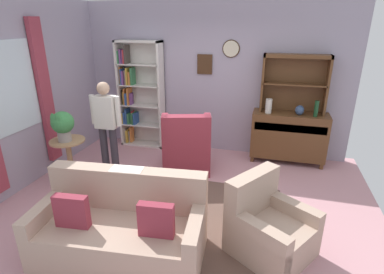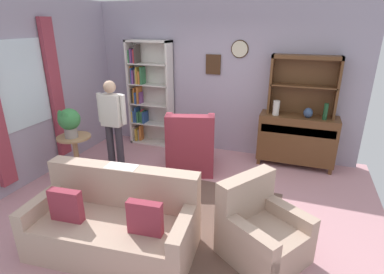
{
  "view_description": "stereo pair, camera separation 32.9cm",
  "coord_description": "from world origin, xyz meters",
  "px_view_note": "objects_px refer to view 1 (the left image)",
  "views": [
    {
      "loc": [
        1.13,
        -3.58,
        2.44
      ],
      "look_at": [
        0.1,
        0.2,
        0.95
      ],
      "focal_mm": 28.67,
      "sensor_mm": 36.0,
      "label": 1
    },
    {
      "loc": [
        1.44,
        -3.48,
        2.44
      ],
      "look_at": [
        0.1,
        0.2,
        0.95
      ],
      "focal_mm": 28.67,
      "sensor_mm": 36.0,
      "label": 2
    }
  ],
  "objects_px": {
    "vase_tall": "(269,106)",
    "armchair_floral": "(269,229)",
    "bookshelf": "(138,95)",
    "wingback_chair": "(186,150)",
    "sideboard_hutch": "(295,76)",
    "vase_round": "(300,110)",
    "plant_stand": "(70,157)",
    "potted_plant_large": "(62,124)",
    "couch_floral": "(122,228)",
    "potted_plant_small": "(96,178)",
    "sideboard": "(288,135)",
    "coffee_table": "(152,189)",
    "bottle_wine": "(316,109)",
    "book_stack": "(143,183)"
  },
  "relations": [
    {
      "from": "couch_floral",
      "to": "armchair_floral",
      "type": "bearing_deg",
      "value": 15.83
    },
    {
      "from": "bookshelf",
      "to": "sideboard_hutch",
      "type": "distance_m",
      "value": 3.0
    },
    {
      "from": "vase_round",
      "to": "potted_plant_large",
      "type": "xyz_separation_m",
      "value": [
        -3.43,
        -1.73,
        0.0
      ]
    },
    {
      "from": "vase_tall",
      "to": "book_stack",
      "type": "xyz_separation_m",
      "value": [
        -1.45,
        -2.16,
        -0.57
      ]
    },
    {
      "from": "vase_tall",
      "to": "potted_plant_small",
      "type": "relative_size",
      "value": 0.75
    },
    {
      "from": "vase_tall",
      "to": "book_stack",
      "type": "distance_m",
      "value": 2.67
    },
    {
      "from": "sideboard_hutch",
      "to": "wingback_chair",
      "type": "distance_m",
      "value": 2.25
    },
    {
      "from": "plant_stand",
      "to": "potted_plant_large",
      "type": "xyz_separation_m",
      "value": [
        0.0,
        -0.05,
        0.56
      ]
    },
    {
      "from": "wingback_chair",
      "to": "bottle_wine",
      "type": "bearing_deg",
      "value": 20.04
    },
    {
      "from": "bookshelf",
      "to": "bottle_wine",
      "type": "height_order",
      "value": "bookshelf"
    },
    {
      "from": "bookshelf",
      "to": "sideboard_hutch",
      "type": "xyz_separation_m",
      "value": [
        2.95,
        0.02,
        0.52
      ]
    },
    {
      "from": "couch_floral",
      "to": "sideboard_hutch",
      "type": "bearing_deg",
      "value": 59.73
    },
    {
      "from": "bottle_wine",
      "to": "couch_floral",
      "type": "height_order",
      "value": "bottle_wine"
    },
    {
      "from": "coffee_table",
      "to": "sideboard",
      "type": "bearing_deg",
      "value": 50.69
    },
    {
      "from": "potted_plant_small",
      "to": "vase_tall",
      "type": "bearing_deg",
      "value": 35.65
    },
    {
      "from": "armchair_floral",
      "to": "book_stack",
      "type": "height_order",
      "value": "armchair_floral"
    },
    {
      "from": "coffee_table",
      "to": "potted_plant_small",
      "type": "bearing_deg",
      "value": 162.53
    },
    {
      "from": "couch_floral",
      "to": "plant_stand",
      "type": "bearing_deg",
      "value": 141.12
    },
    {
      "from": "wingback_chair",
      "to": "book_stack",
      "type": "xyz_separation_m",
      "value": [
        -0.17,
        -1.4,
        0.09
      ]
    },
    {
      "from": "coffee_table",
      "to": "bottle_wine",
      "type": "bearing_deg",
      "value": 43.8
    },
    {
      "from": "bookshelf",
      "to": "vase_round",
      "type": "distance_m",
      "value": 3.08
    },
    {
      "from": "bookshelf",
      "to": "book_stack",
      "type": "relative_size",
      "value": 9.82
    },
    {
      "from": "vase_tall",
      "to": "armchair_floral",
      "type": "height_order",
      "value": "vase_tall"
    },
    {
      "from": "sideboard",
      "to": "coffee_table",
      "type": "height_order",
      "value": "sideboard"
    },
    {
      "from": "vase_tall",
      "to": "bottle_wine",
      "type": "bearing_deg",
      "value": -0.66
    },
    {
      "from": "couch_floral",
      "to": "book_stack",
      "type": "xyz_separation_m",
      "value": [
        -0.05,
        0.72,
        0.16
      ]
    },
    {
      "from": "sideboard",
      "to": "potted_plant_large",
      "type": "relative_size",
      "value": 2.83
    },
    {
      "from": "sideboard_hutch",
      "to": "bottle_wine",
      "type": "xyz_separation_m",
      "value": [
        0.39,
        -0.2,
        -0.5
      ]
    },
    {
      "from": "sideboard",
      "to": "potted_plant_small",
      "type": "relative_size",
      "value": 3.87
    },
    {
      "from": "vase_tall",
      "to": "armchair_floral",
      "type": "distance_m",
      "value": 2.56
    },
    {
      "from": "sideboard",
      "to": "wingback_chair",
      "type": "distance_m",
      "value": 1.87
    },
    {
      "from": "wingback_chair",
      "to": "potted_plant_small",
      "type": "distance_m",
      "value": 1.53
    },
    {
      "from": "bookshelf",
      "to": "plant_stand",
      "type": "bearing_deg",
      "value": -100.74
    },
    {
      "from": "potted_plant_large",
      "to": "coffee_table",
      "type": "height_order",
      "value": "potted_plant_large"
    },
    {
      "from": "bookshelf",
      "to": "wingback_chair",
      "type": "bearing_deg",
      "value": -35.88
    },
    {
      "from": "bottle_wine",
      "to": "book_stack",
      "type": "bearing_deg",
      "value": -136.03
    },
    {
      "from": "vase_tall",
      "to": "potted_plant_large",
      "type": "distance_m",
      "value": 3.38
    },
    {
      "from": "bookshelf",
      "to": "wingback_chair",
      "type": "height_order",
      "value": "bookshelf"
    },
    {
      "from": "vase_tall",
      "to": "book_stack",
      "type": "bearing_deg",
      "value": -123.88
    },
    {
      "from": "sideboard_hutch",
      "to": "vase_tall",
      "type": "height_order",
      "value": "sideboard_hutch"
    },
    {
      "from": "vase_tall",
      "to": "bottle_wine",
      "type": "xyz_separation_m",
      "value": [
        0.78,
        -0.01,
        0.01
      ]
    },
    {
      "from": "sideboard",
      "to": "couch_floral",
      "type": "height_order",
      "value": "sideboard"
    },
    {
      "from": "bookshelf",
      "to": "potted_plant_small",
      "type": "xyz_separation_m",
      "value": [
        0.13,
        -1.91,
        -0.85
      ]
    },
    {
      "from": "sideboard_hutch",
      "to": "wingback_chair",
      "type": "bearing_deg",
      "value": -150.37
    },
    {
      "from": "vase_round",
      "to": "potted_plant_large",
      "type": "distance_m",
      "value": 3.84
    },
    {
      "from": "couch_floral",
      "to": "potted_plant_large",
      "type": "xyz_separation_m",
      "value": [
        -1.5,
        1.16,
        0.7
      ]
    },
    {
      "from": "coffee_table",
      "to": "book_stack",
      "type": "height_order",
      "value": "book_stack"
    },
    {
      "from": "potted_plant_large",
      "to": "vase_tall",
      "type": "bearing_deg",
      "value": 30.63
    },
    {
      "from": "vase_tall",
      "to": "coffee_table",
      "type": "xyz_separation_m",
      "value": [
        -1.38,
        -2.08,
        -0.69
      ]
    },
    {
      "from": "sideboard_hutch",
      "to": "bookshelf",
      "type": "bearing_deg",
      "value": -179.53
    }
  ]
}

